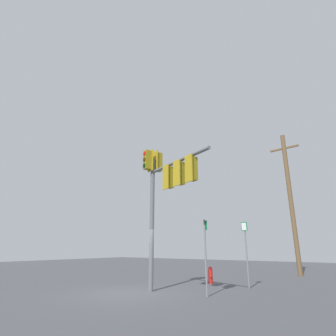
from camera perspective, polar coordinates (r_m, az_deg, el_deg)
The scene contains 6 objects.
ground_plane at distance 11.88m, azimuth -8.09°, elevation -24.81°, with size 60.00×60.00×0.00m, color #47474C.
signal_mast_assembly at distance 11.60m, azimuth -0.87°, elevation -3.14°, with size 3.98×1.95×6.20m.
utility_pole_wooden at distance 20.47m, azimuth 24.58°, elevation -5.97°, with size 2.00×0.32×9.69m.
route_sign_primary at distance 10.91m, azimuth 7.99°, elevation -16.46°, with size 0.28×0.31×2.81m.
fire_hydrant at distance 14.79m, azimuth 9.00°, elevation -21.54°, with size 0.26×0.29×0.81m.
route_sign_secondary at distance 13.42m, azimuth 16.23°, elevation -15.87°, with size 0.30×0.11×2.94m.
Camera 1 is at (-7.97, 8.64, 1.74)m, focal length 28.72 mm.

